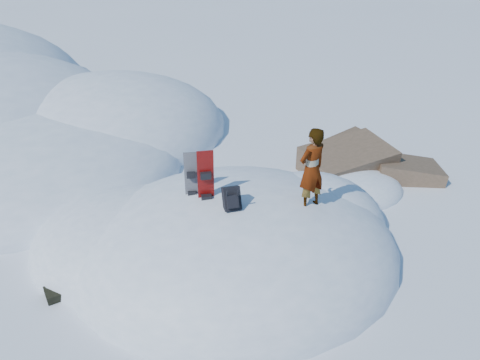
{
  "coord_description": "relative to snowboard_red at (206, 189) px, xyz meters",
  "views": [
    {
      "loc": [
        -0.93,
        -8.04,
        6.22
      ],
      "look_at": [
        0.13,
        0.3,
        1.65
      ],
      "focal_mm": 35.0,
      "sensor_mm": 36.0,
      "label": 1
    }
  ],
  "objects": [
    {
      "name": "ground",
      "position": [
        0.58,
        0.0,
        -1.67
      ],
      "size": [
        120.0,
        120.0,
        0.0
      ],
      "primitive_type": "plane",
      "color": "white",
      "rests_on": "ground"
    },
    {
      "name": "snow_mound",
      "position": [
        0.41,
        0.24,
        -1.67
      ],
      "size": [
        8.0,
        6.0,
        3.0
      ],
      "color": "white",
      "rests_on": "ground"
    },
    {
      "name": "rock_outcrop",
      "position": [
        4.3,
        3.01,
        -1.66
      ],
      "size": [
        4.68,
        4.41,
        1.68
      ],
      "color": "brown",
      "rests_on": "ground"
    },
    {
      "name": "snowboard_red",
      "position": [
        0.0,
        0.0,
        0.0
      ],
      "size": [
        0.33,
        0.23,
        1.72
      ],
      "rotation": [
        0.0,
        0.0,
        0.05
      ],
      "color": "red",
      "rests_on": "snow_mound"
    },
    {
      "name": "snowboard_dark",
      "position": [
        -0.27,
        0.26,
        -0.06
      ],
      "size": [
        0.27,
        0.22,
        1.44
      ],
      "rotation": [
        0.0,
        0.0,
        -0.02
      ],
      "color": "black",
      "rests_on": "snow_mound"
    },
    {
      "name": "backpack",
      "position": [
        0.46,
        -0.45,
        -0.0
      ],
      "size": [
        0.37,
        0.47,
        0.54
      ],
      "rotation": [
        0.0,
        0.0,
        0.13
      ],
      "color": "black",
      "rests_on": "snow_mound"
    },
    {
      "name": "gear_pile",
      "position": [
        -2.83,
        -0.79,
        -1.57
      ],
      "size": [
        0.8,
        0.63,
        0.21
      ],
      "rotation": [
        0.0,
        0.0,
        0.41
      ],
      "color": "black",
      "rests_on": "ground"
    },
    {
      "name": "person",
      "position": [
        2.02,
        -0.3,
        0.45
      ],
      "size": [
        0.74,
        0.65,
        1.69
      ],
      "primitive_type": "imported",
      "rotation": [
        0.0,
        0.0,
        3.65
      ],
      "color": "slate",
      "rests_on": "snow_mound"
    }
  ]
}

